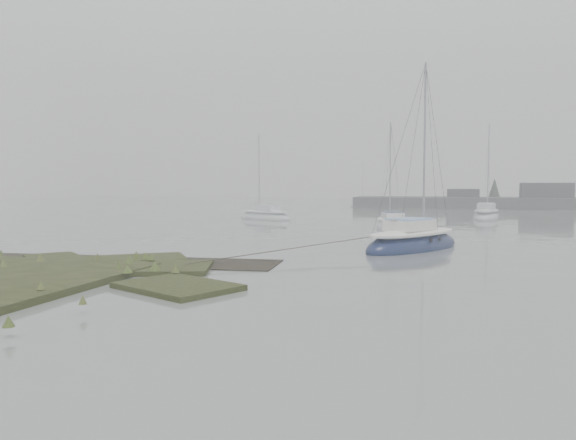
{
  "coord_description": "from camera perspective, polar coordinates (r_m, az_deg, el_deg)",
  "views": [
    {
      "loc": [
        8.4,
        -15.74,
        3.2
      ],
      "look_at": [
        2.42,
        4.91,
        1.8
      ],
      "focal_mm": 35.0,
      "sensor_mm": 36.0,
      "label": 1
    }
  ],
  "objects": [
    {
      "name": "sailboat_far_c",
      "position": [
        77.14,
        8.04,
        1.46
      ],
      "size": [
        4.79,
        1.94,
        6.6
      ],
      "rotation": [
        0.0,
        0.0,
        1.48
      ],
      "color": "#B5B8BE",
      "rests_on": "ground"
    },
    {
      "name": "ground",
      "position": [
        46.62,
        5.72,
        -0.23
      ],
      "size": [
        160.0,
        160.0,
        0.0
      ],
      "primitive_type": "plane",
      "color": "slate",
      "rests_on": "ground"
    },
    {
      "name": "sailboat_main",
      "position": [
        27.93,
        12.57,
        -2.31
      ],
      "size": [
        5.4,
        7.18,
        9.82
      ],
      "rotation": [
        0.0,
        0.0,
        -0.51
      ],
      "color": "#121C3D",
      "rests_on": "ground"
    },
    {
      "name": "sailboat_far_a",
      "position": [
        50.07,
        -2.33,
        0.35
      ],
      "size": [
        6.09,
        4.27,
        8.24
      ],
      "rotation": [
        0.0,
        0.0,
        1.12
      ],
      "color": "silver",
      "rests_on": "ground"
    },
    {
      "name": "sailboat_white",
      "position": [
        39.82,
        10.49,
        -0.58
      ],
      "size": [
        3.53,
        6.07,
        8.13
      ],
      "rotation": [
        0.0,
        0.0,
        0.3
      ],
      "color": "silver",
      "rests_on": "ground"
    },
    {
      "name": "sailboat_far_b",
      "position": [
        53.73,
        19.5,
        0.41
      ],
      "size": [
        3.09,
        6.84,
        9.31
      ],
      "rotation": [
        0.0,
        0.0,
        -0.14
      ],
      "color": "silver",
      "rests_on": "ground"
    }
  ]
}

